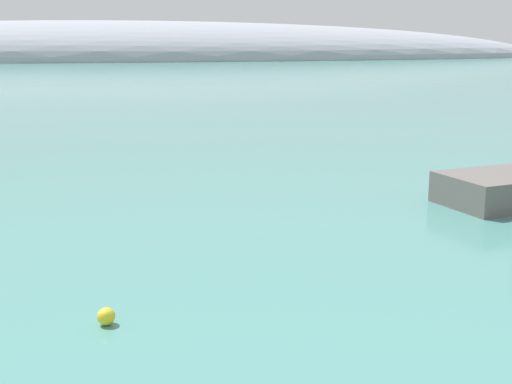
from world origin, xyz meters
TOP-DOWN VIEW (x-y plane):
  - distant_ridge at (-12.66, 244.65)m, footprint 326.29×62.23m
  - mooring_buoy_yellow at (-2.69, 15.92)m, footprint 0.57×0.57m

SIDE VIEW (x-z plane):
  - distant_ridge at x=-12.66m, z-range -12.92..12.92m
  - mooring_buoy_yellow at x=-2.69m, z-range 0.00..0.57m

